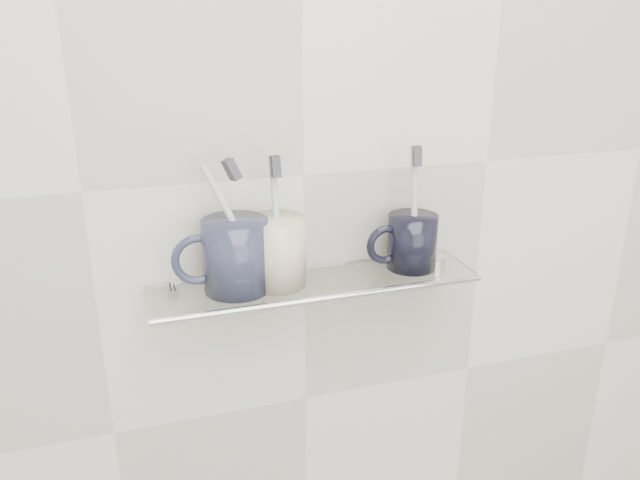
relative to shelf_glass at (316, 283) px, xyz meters
name	(u,v)px	position (x,y,z in m)	size (l,w,h in m)	color
wall_back	(304,175)	(0.00, 0.06, 0.15)	(2.50, 2.50, 0.00)	beige
shelf_glass	(316,283)	(0.00, 0.00, 0.00)	(0.50, 0.12, 0.01)	silver
shelf_rail	(327,298)	(0.00, -0.06, 0.00)	(0.01, 0.01, 0.50)	silver
bracket_left	(173,295)	(-0.21, 0.05, -0.01)	(0.02, 0.02, 0.03)	silver
bracket_right	(426,263)	(0.21, 0.05, -0.01)	(0.02, 0.02, 0.03)	silver
mug_left	(236,255)	(-0.12, 0.00, 0.06)	(0.10, 0.10, 0.11)	black
mug_left_handle	(198,260)	(-0.17, 0.00, 0.06)	(0.08, 0.08, 0.01)	black
toothbrush_left	(234,224)	(-0.12, 0.00, 0.10)	(0.01, 0.01, 0.19)	silver
bristles_left	(232,169)	(-0.12, 0.00, 0.19)	(0.01, 0.02, 0.03)	#39393D
mug_center	(277,252)	(-0.06, 0.00, 0.06)	(0.08, 0.08, 0.10)	beige
mug_center_handle	(245,255)	(-0.11, 0.00, 0.06)	(0.07, 0.07, 0.01)	beige
toothbrush_center	(276,220)	(-0.06, 0.00, 0.10)	(0.01, 0.01, 0.19)	#B2C0CA
bristles_center	(275,166)	(-0.06, 0.00, 0.19)	(0.01, 0.02, 0.03)	#39393D
mug_right	(412,242)	(0.16, 0.00, 0.05)	(0.08, 0.08, 0.09)	black
mug_right_handle	(386,245)	(0.12, 0.00, 0.05)	(0.06, 0.06, 0.01)	black
toothbrush_right	(414,207)	(0.16, 0.00, 0.10)	(0.01, 0.01, 0.19)	beige
bristles_right	(417,156)	(0.16, 0.00, 0.19)	(0.01, 0.02, 0.03)	#39393D
chrome_cap	(435,260)	(0.20, 0.00, 0.01)	(0.04, 0.04, 0.02)	silver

